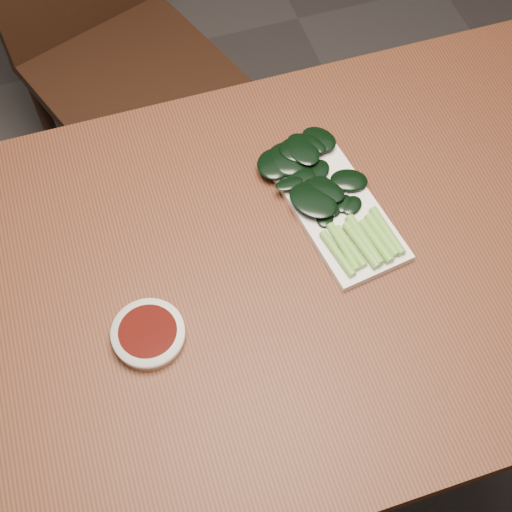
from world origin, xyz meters
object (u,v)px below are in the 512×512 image
Objects in this scene: sauce_bowl at (149,334)px; serving_plate at (335,207)px; table at (273,289)px; gai_lan at (319,185)px; chair_far at (110,42)px.

sauce_bowl is 0.38m from serving_plate.
gai_lan reaches higher than table.
table is 0.91m from chair_far.
sauce_bowl is at bearing -159.26° from serving_plate.
gai_lan is (0.25, -0.76, 0.29)m from chair_far.
chair_far is 0.98m from sauce_bowl.
sauce_bowl reaches higher than serving_plate.
serving_plate is (0.14, 0.08, 0.08)m from table.
serving_plate reaches higher than table.
chair_far is at bearing 84.55° from sauce_bowl.
chair_far is 0.89m from serving_plate.
table is 0.19m from gai_lan.
table is at bearing -150.52° from serving_plate.
chair_far reaches higher than gai_lan.
serving_plate is 0.05m from gai_lan.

